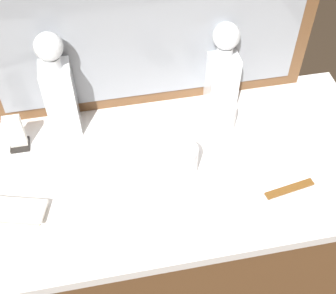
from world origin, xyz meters
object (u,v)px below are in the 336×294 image
object	(u,v)px
silver_brush_right	(11,211)
tortoiseshell_comb	(290,189)
crystal_decanter_front	(60,94)
napkin_holder	(16,134)
crystal_tumbler_right	(182,161)
crystal_decanter_rear	(222,72)
crystal_tumbler_center	(222,120)

from	to	relation	value
silver_brush_right	tortoiseshell_comb	distance (m)	0.68
crystal_decanter_front	napkin_holder	bearing A→B (deg)	-161.46
crystal_tumbler_right	napkin_holder	size ratio (longest dim) A/B	0.81
crystal_decanter_rear	crystal_tumbler_center	bearing A→B (deg)	-103.55
crystal_tumbler_center	crystal_tumbler_right	world-z (taller)	crystal_tumbler_center
silver_brush_right	tortoiseshell_comb	size ratio (longest dim) A/B	1.32
crystal_decanter_front	crystal_tumbler_center	distance (m)	0.44
crystal_decanter_rear	silver_brush_right	xyz separation A→B (m)	(-0.59, -0.29, -0.09)
crystal_decanter_rear	crystal_decanter_front	world-z (taller)	crystal_decanter_front
crystal_tumbler_right	crystal_tumbler_center	bearing A→B (deg)	40.48
crystal_tumbler_center	crystal_decanter_rear	bearing A→B (deg)	76.45
crystal_tumbler_right	tortoiseshell_comb	distance (m)	0.28
crystal_decanter_rear	tortoiseshell_comb	xyz separation A→B (m)	(0.09, -0.35, -0.10)
crystal_tumbler_right	napkin_holder	xyz separation A→B (m)	(-0.41, 0.17, 0.01)
crystal_decanter_rear	crystal_tumbler_center	world-z (taller)	crystal_decanter_rear
napkin_holder	tortoiseshell_comb	bearing A→B (deg)	-22.62
tortoiseshell_comb	napkin_holder	size ratio (longest dim) A/B	1.22
crystal_tumbler_center	napkin_holder	bearing A→B (deg)	174.47
silver_brush_right	napkin_holder	xyz separation A→B (m)	(0.02, 0.22, 0.03)
crystal_tumbler_right	crystal_decanter_front	bearing A→B (deg)	143.10
tortoiseshell_comb	napkin_holder	distance (m)	0.72
tortoiseshell_comb	napkin_holder	xyz separation A→B (m)	(-0.67, 0.28, 0.04)
crystal_decanter_rear	crystal_tumbler_right	size ratio (longest dim) A/B	2.98
crystal_decanter_front	napkin_holder	xyz separation A→B (m)	(-0.13, -0.04, -0.08)
crystal_decanter_rear	napkin_holder	distance (m)	0.58
crystal_decanter_front	tortoiseshell_comb	xyz separation A→B (m)	(0.54, -0.32, -0.12)
crystal_decanter_rear	crystal_tumbler_center	xyz separation A→B (m)	(-0.03, -0.12, -0.06)
crystal_tumbler_center	tortoiseshell_comb	xyz separation A→B (m)	(0.12, -0.22, -0.04)
crystal_tumbler_center	tortoiseshell_comb	bearing A→B (deg)	-62.13
crystal_tumbler_right	silver_brush_right	distance (m)	0.43
silver_brush_right	napkin_holder	bearing A→B (deg)	85.92
crystal_decanter_front	tortoiseshell_comb	distance (m)	0.64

